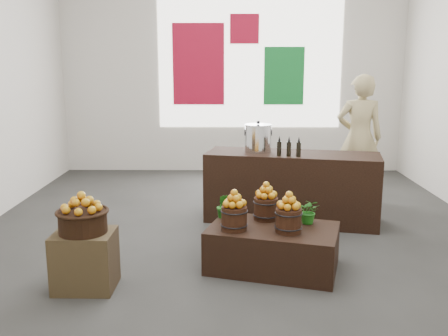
{
  "coord_description": "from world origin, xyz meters",
  "views": [
    {
      "loc": [
        -0.07,
        -5.43,
        1.92
      ],
      "look_at": [
        -0.12,
        -0.4,
        0.86
      ],
      "focal_mm": 40.0,
      "sensor_mm": 36.0,
      "label": 1
    }
  ],
  "objects_px": {
    "crate": "(85,260)",
    "wicker_basket": "(83,222)",
    "shopper": "(359,138)",
    "display_table": "(273,248)",
    "stock_pot_left": "(258,139)",
    "counter": "(292,187)"
  },
  "relations": [
    {
      "from": "crate",
      "to": "wicker_basket",
      "type": "height_order",
      "value": "wicker_basket"
    },
    {
      "from": "crate",
      "to": "shopper",
      "type": "relative_size",
      "value": 0.29
    },
    {
      "from": "display_table",
      "to": "stock_pot_left",
      "type": "relative_size",
      "value": 3.69
    },
    {
      "from": "crate",
      "to": "stock_pot_left",
      "type": "relative_size",
      "value": 1.58
    },
    {
      "from": "crate",
      "to": "wicker_basket",
      "type": "xyz_separation_m",
      "value": [
        0.0,
        0.0,
        0.35
      ]
    },
    {
      "from": "crate",
      "to": "shopper",
      "type": "distance_m",
      "value": 4.33
    },
    {
      "from": "shopper",
      "to": "crate",
      "type": "bearing_deg",
      "value": 48.6
    },
    {
      "from": "wicker_basket",
      "to": "display_table",
      "type": "distance_m",
      "value": 1.76
    },
    {
      "from": "wicker_basket",
      "to": "counter",
      "type": "relative_size",
      "value": 0.2
    },
    {
      "from": "counter",
      "to": "stock_pot_left",
      "type": "relative_size",
      "value": 6.47
    },
    {
      "from": "counter",
      "to": "shopper",
      "type": "relative_size",
      "value": 1.17
    },
    {
      "from": "crate",
      "to": "counter",
      "type": "height_order",
      "value": "counter"
    },
    {
      "from": "wicker_basket",
      "to": "stock_pot_left",
      "type": "height_order",
      "value": "stock_pot_left"
    },
    {
      "from": "crate",
      "to": "display_table",
      "type": "height_order",
      "value": "crate"
    },
    {
      "from": "counter",
      "to": "display_table",
      "type": "bearing_deg",
      "value": -91.49
    },
    {
      "from": "wicker_basket",
      "to": "display_table",
      "type": "xyz_separation_m",
      "value": [
        1.66,
        0.44,
        -0.4
      ]
    },
    {
      "from": "display_table",
      "to": "shopper",
      "type": "bearing_deg",
      "value": 76.38
    },
    {
      "from": "wicker_basket",
      "to": "display_table",
      "type": "bearing_deg",
      "value": 14.86
    },
    {
      "from": "wicker_basket",
      "to": "stock_pot_left",
      "type": "relative_size",
      "value": 1.26
    },
    {
      "from": "display_table",
      "to": "shopper",
      "type": "relative_size",
      "value": 0.67
    },
    {
      "from": "counter",
      "to": "wicker_basket",
      "type": "bearing_deg",
      "value": -124.34
    },
    {
      "from": "display_table",
      "to": "wicker_basket",
      "type": "bearing_deg",
      "value": -149.41
    }
  ]
}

